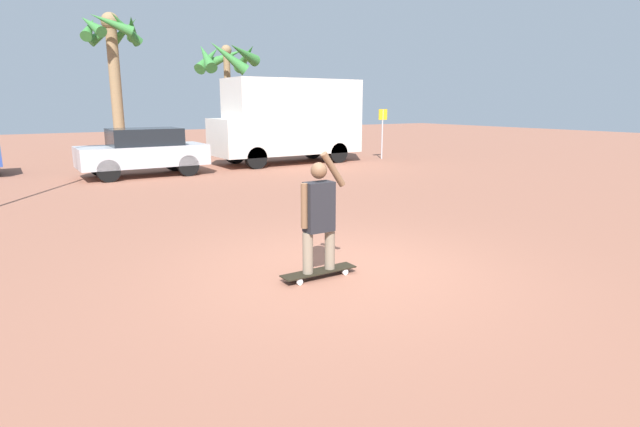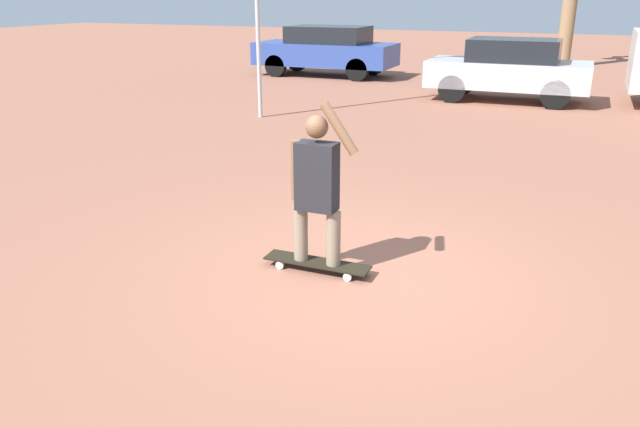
# 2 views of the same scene
# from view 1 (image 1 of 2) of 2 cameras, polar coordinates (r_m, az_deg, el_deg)

# --- Properties ---
(ground_plane) EXTENTS (80.00, 80.00, 0.00)m
(ground_plane) POSITION_cam_1_polar(r_m,az_deg,el_deg) (7.15, 2.35, -6.46)
(ground_plane) COLOR #935B47
(skateboard) EXTENTS (1.09, 0.25, 0.10)m
(skateboard) POSITION_cam_1_polar(r_m,az_deg,el_deg) (6.81, -0.12, -6.69)
(skateboard) COLOR black
(skateboard) RESTS_ON ground_plane
(person_skateboarder) EXTENTS (0.68, 0.22, 1.61)m
(person_skateboarder) POSITION_cam_1_polar(r_m,az_deg,el_deg) (6.58, -0.13, 0.24)
(person_skateboarder) COLOR gray
(person_skateboarder) RESTS_ON skateboard
(camper_van) EXTENTS (5.79, 2.20, 3.24)m
(camper_van) POSITION_cam_1_polar(r_m,az_deg,el_deg) (19.98, -3.49, 10.78)
(camper_van) COLOR black
(camper_van) RESTS_ON ground_plane
(parked_car_silver) EXTENTS (3.95, 1.76, 1.54)m
(parked_car_silver) POSITION_cam_1_polar(r_m,az_deg,el_deg) (17.29, -19.53, 6.74)
(parked_car_silver) COLOR black
(parked_car_silver) RESTS_ON ground_plane
(palm_tree_near_van) EXTENTS (3.18, 3.34, 5.37)m
(palm_tree_near_van) POSITION_cam_1_polar(r_m,az_deg,el_deg) (26.17, -10.64, 16.74)
(palm_tree_near_van) COLOR #8E704C
(palm_tree_near_van) RESTS_ON ground_plane
(palm_tree_center_background) EXTENTS (2.85, 2.85, 6.37)m
(palm_tree_center_background) POSITION_cam_1_polar(r_m,az_deg,el_deg) (25.83, -22.62, 17.33)
(palm_tree_center_background) COLOR #8E704C
(palm_tree_center_background) RESTS_ON ground_plane
(street_sign) EXTENTS (0.44, 0.06, 2.09)m
(street_sign) POSITION_cam_1_polar(r_m,az_deg,el_deg) (21.57, 7.15, 9.81)
(street_sign) COLOR #B7B7BC
(street_sign) RESTS_ON ground_plane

